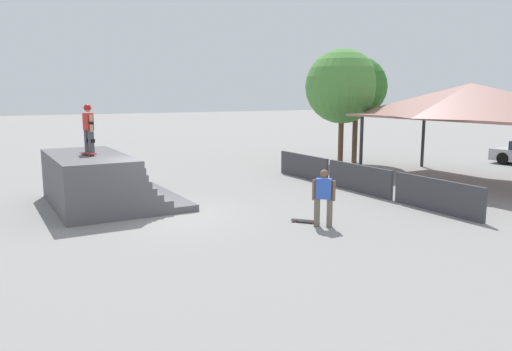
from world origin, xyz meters
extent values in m
plane|color=gray|center=(0.00, 0.00, 0.00)|extent=(160.00, 160.00, 0.00)
cube|color=#565459|center=(-2.42, -0.72, 0.11)|extent=(5.02, 4.01, 0.22)
cube|color=#565459|center=(-2.42, -1.14, 0.32)|extent=(5.02, 3.17, 0.22)
cube|color=#565459|center=(-2.42, -1.29, 0.54)|extent=(5.02, 2.87, 0.22)
cube|color=#565459|center=(-2.42, -1.40, 0.76)|extent=(5.02, 2.66, 0.22)
cube|color=#565459|center=(-2.42, -1.47, 0.97)|extent=(5.02, 2.51, 0.22)
cube|color=#565459|center=(-2.42, -1.52, 1.19)|extent=(5.02, 2.41, 0.22)
cube|color=#565459|center=(-2.42, -1.56, 1.41)|extent=(5.02, 2.33, 0.22)
cube|color=#565459|center=(-2.42, -1.58, 1.62)|extent=(5.02, 2.29, 0.22)
cylinder|color=silver|center=(-2.42, -0.45, 1.70)|extent=(4.92, 0.07, 0.07)
cube|color=#4C4C51|center=(-2.44, -1.43, 2.13)|extent=(0.17, 0.17, 0.79)
cube|color=black|center=(-2.45, -1.40, 2.17)|extent=(0.20, 0.16, 0.11)
cube|color=#4C4C51|center=(-2.78, -1.49, 2.13)|extent=(0.17, 0.17, 0.79)
cube|color=black|center=(-2.79, -1.46, 2.17)|extent=(0.20, 0.16, 0.11)
cube|color=red|center=(-2.61, -1.46, 2.80)|extent=(0.46, 0.28, 0.56)
cylinder|color=tan|center=(-2.35, -1.42, 2.75)|extent=(0.12, 0.12, 0.56)
cylinder|color=black|center=(-2.35, -1.42, 2.77)|extent=(0.18, 0.18, 0.08)
cylinder|color=tan|center=(-2.87, -1.51, 2.75)|extent=(0.12, 0.12, 0.56)
cylinder|color=black|center=(-2.87, -1.51, 2.77)|extent=(0.18, 0.18, 0.08)
sphere|color=tan|center=(-2.61, -1.46, 3.22)|extent=(0.22, 0.22, 0.22)
sphere|color=#B21919|center=(-2.61, -1.46, 3.25)|extent=(0.24, 0.24, 0.24)
cylinder|color=green|center=(-1.99, -1.47, 1.76)|extent=(0.06, 0.04, 0.05)
cylinder|color=green|center=(-1.95, -1.61, 1.76)|extent=(0.06, 0.04, 0.05)
cylinder|color=green|center=(-2.44, -1.60, 1.76)|extent=(0.06, 0.04, 0.05)
cylinder|color=green|center=(-2.40, -1.74, 1.76)|extent=(0.06, 0.04, 0.05)
cube|color=#B22323|center=(-2.19, -1.61, 1.79)|extent=(0.78, 0.41, 0.02)
cube|color=#B22323|center=(-1.86, -1.51, 1.81)|extent=(0.14, 0.22, 0.02)
cube|color=#6B6051|center=(3.38, 3.48, 0.40)|extent=(0.21, 0.21, 0.80)
cube|color=#6B6051|center=(3.62, 3.73, 0.40)|extent=(0.21, 0.21, 0.80)
cube|color=blue|center=(3.50, 3.60, 1.09)|extent=(0.46, 0.47, 0.57)
cylinder|color=brown|center=(3.32, 3.41, 1.04)|extent=(0.15, 0.15, 0.57)
cylinder|color=brown|center=(3.69, 3.80, 1.04)|extent=(0.15, 0.15, 0.57)
sphere|color=brown|center=(3.50, 3.60, 1.52)|extent=(0.22, 0.22, 0.22)
cylinder|color=red|center=(3.03, 3.64, 0.03)|extent=(0.06, 0.06, 0.05)
cylinder|color=red|center=(3.12, 3.53, 0.03)|extent=(0.06, 0.06, 0.05)
cylinder|color=red|center=(2.65, 3.31, 0.03)|extent=(0.06, 0.06, 0.05)
cylinder|color=red|center=(2.74, 3.20, 0.03)|extent=(0.06, 0.06, 0.05)
cube|color=black|center=(2.89, 3.42, 0.06)|extent=(0.74, 0.68, 0.02)
cube|color=black|center=(3.17, 3.66, 0.08)|extent=(0.20, 0.21, 0.02)
cube|color=#3D3D42|center=(-3.54, 7.83, 0.53)|extent=(3.46, 0.12, 1.05)
cube|color=#3D3D42|center=(0.14, 7.83, 0.53)|extent=(3.46, 0.12, 1.05)
cube|color=#3D3D42|center=(3.83, 7.83, 0.53)|extent=(3.46, 0.12, 1.05)
cylinder|color=#2D2D33|center=(-3.45, 11.06, 1.33)|extent=(0.16, 0.16, 2.67)
cylinder|color=#2D2D33|center=(-3.45, 15.17, 1.33)|extent=(0.16, 0.16, 2.67)
cube|color=#9E6B60|center=(0.76, 13.11, 2.72)|extent=(9.89, 4.84, 0.10)
pyramid|color=#9E6B60|center=(0.76, 13.11, 3.45)|extent=(9.69, 4.74, 1.37)
cylinder|color=brown|center=(-6.55, 12.35, 1.34)|extent=(0.28, 0.28, 2.68)
sphere|color=#4C893D|center=(-6.55, 12.35, 4.08)|extent=(3.90, 3.90, 3.90)
cylinder|color=brown|center=(-6.37, 13.17, 1.45)|extent=(0.28, 0.28, 2.90)
sphere|color=#2D6B28|center=(-6.37, 13.17, 4.06)|extent=(3.24, 3.24, 3.24)
cylinder|color=black|center=(-1.86, 19.50, 0.32)|extent=(0.66, 0.27, 0.64)
camera|label=1|loc=(14.44, -4.76, 3.71)|focal=35.00mm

